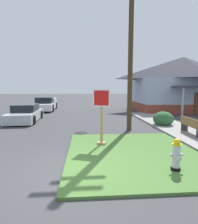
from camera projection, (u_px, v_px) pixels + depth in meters
ground_plane at (70, 172)px, 5.41m from camera, size 160.00×160.00×0.00m
grass_corner_patch at (133, 153)px, 6.91m from camera, size 4.83×5.50×0.08m
sidewalk_strip at (178, 130)px, 10.75m from camera, size 2.20×14.47×0.12m
fire_hydrant at (176, 155)px, 5.33m from camera, size 0.38×0.34×0.93m
stop_sign at (102, 118)px, 7.73m from camera, size 0.68×0.38×2.31m
manhole_cover at (81, 133)px, 10.18m from camera, size 0.70×0.70×0.02m
parked_sedan_silver at (25, 114)px, 13.81m from camera, size 2.12×4.45×1.25m
pickup_truck_white at (46, 105)px, 20.82m from camera, size 2.30×5.59×1.48m
street_bench at (191, 125)px, 9.38m from camera, size 0.48×1.70×0.85m
utility_pole at (131, 45)px, 10.25m from camera, size 1.65×0.27×9.17m
corner_house at (182, 83)px, 20.36m from camera, size 10.61×8.03×5.82m
shrub_by_curb at (163, 119)px, 11.89m from camera, size 1.27×1.27×0.96m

